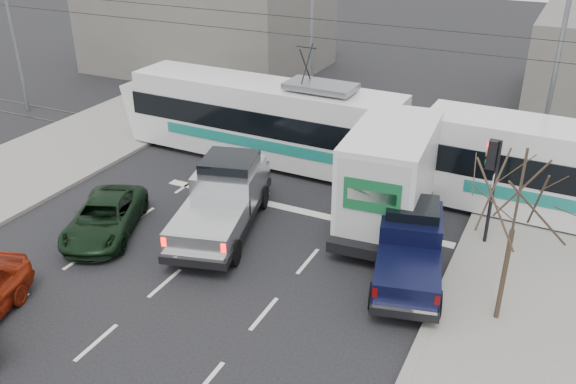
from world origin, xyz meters
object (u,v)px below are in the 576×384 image
at_px(traffic_signal, 492,170).
at_px(silver_pickup, 224,197).
at_px(tram, 411,146).
at_px(street_lamp_near, 555,48).
at_px(bare_tree, 518,199).
at_px(navy_pickup, 410,245).
at_px(green_car, 105,218).
at_px(box_truck, 393,173).
at_px(street_lamp_far, 309,16).

bearing_deg(traffic_signal, silver_pickup, -162.69).
bearing_deg(tram, traffic_signal, -40.64).
bearing_deg(street_lamp_near, bare_tree, -88.58).
height_order(silver_pickup, navy_pickup, silver_pickup).
distance_m(bare_tree, navy_pickup, 4.12).
distance_m(traffic_signal, green_car, 12.94).
distance_m(bare_tree, street_lamp_near, 11.58).
xyz_separation_m(tram, box_truck, (0.12, -2.70, -0.00)).
relative_size(street_lamp_near, green_car, 2.03).
height_order(street_lamp_near, street_lamp_far, same).
bearing_deg(traffic_signal, navy_pickup, -121.25).
bearing_deg(street_lamp_far, silver_pickup, -79.32).
bearing_deg(box_truck, traffic_signal, -10.99).
relative_size(navy_pickup, green_car, 1.20).
distance_m(tram, box_truck, 2.70).
bearing_deg(street_lamp_near, navy_pickup, -103.91).
xyz_separation_m(traffic_signal, green_car, (-11.78, -4.91, -2.12)).
relative_size(bare_tree, silver_pickup, 0.76).
height_order(bare_tree, street_lamp_near, street_lamp_near).
bearing_deg(green_car, street_lamp_far, 62.51).
height_order(traffic_signal, silver_pickup, traffic_signal).
bearing_deg(street_lamp_far, green_car, -94.44).
distance_m(street_lamp_near, tram, 6.96).
distance_m(traffic_signal, box_truck, 3.41).
height_order(bare_tree, street_lamp_far, street_lamp_far).
distance_m(navy_pickup, green_car, 10.29).
distance_m(bare_tree, silver_pickup, 9.96).
bearing_deg(traffic_signal, bare_tree, -74.24).
distance_m(street_lamp_near, green_car, 18.27).
bearing_deg(street_lamp_far, tram, -41.53).
distance_m(street_lamp_near, street_lamp_far, 11.67).
xyz_separation_m(silver_pickup, box_truck, (5.11, 2.98, 0.70)).
relative_size(bare_tree, street_lamp_near, 0.56).
xyz_separation_m(traffic_signal, tram, (-3.39, 3.07, -0.91)).
height_order(tram, silver_pickup, tram).
bearing_deg(tram, silver_pickup, -129.80).
height_order(bare_tree, traffic_signal, bare_tree).
distance_m(street_lamp_near, box_truck, 8.86).
xyz_separation_m(silver_pickup, green_car, (-3.41, -2.30, -0.51)).
relative_size(street_lamp_far, silver_pickup, 1.37).
bearing_deg(green_car, navy_pickup, -11.34).
distance_m(traffic_signal, street_lamp_far, 14.47).
bearing_deg(street_lamp_far, traffic_signal, -41.72).
relative_size(street_lamp_far, navy_pickup, 1.69).
xyz_separation_m(street_lamp_near, silver_pickup, (-9.21, -10.11, -3.98)).
distance_m(silver_pickup, box_truck, 5.95).
distance_m(traffic_signal, street_lamp_near, 7.91).
height_order(tram, navy_pickup, tram).
distance_m(street_lamp_far, navy_pickup, 15.76).
relative_size(traffic_signal, green_car, 0.81).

